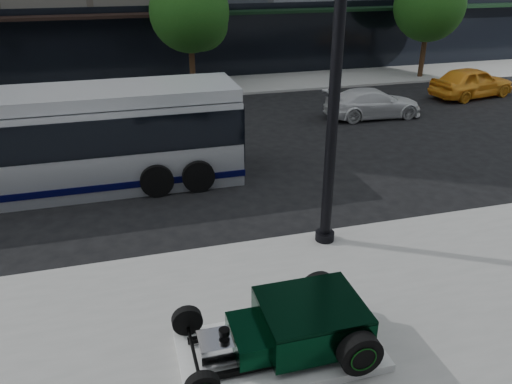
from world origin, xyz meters
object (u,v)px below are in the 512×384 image
object	(u,v)px
transit_bus	(29,143)
hot_rod	(299,324)
lamppost	(335,81)
white_sedan	(373,103)
yellow_taxi	(472,82)

from	to	relation	value
transit_bus	hot_rod	bearing A→B (deg)	-58.94
lamppost	white_sedan	xyz separation A→B (m)	(6.09, 9.27, -3.34)
transit_bus	yellow_taxi	bearing A→B (deg)	17.02
hot_rod	yellow_taxi	size ratio (longest dim) A/B	0.74
lamppost	hot_rod	bearing A→B (deg)	-119.61
hot_rod	transit_bus	size ratio (longest dim) A/B	0.27
lamppost	yellow_taxi	distance (m)	16.85
yellow_taxi	white_sedan	bearing A→B (deg)	95.35
transit_bus	yellow_taxi	world-z (taller)	transit_bus
transit_bus	yellow_taxi	xyz separation A→B (m)	(19.33, 5.92, -0.75)
lamppost	yellow_taxi	xyz separation A→B (m)	(12.33, 11.03, -3.21)
yellow_taxi	hot_rod	bearing A→B (deg)	124.90
white_sedan	yellow_taxi	distance (m)	6.49
transit_bus	white_sedan	size ratio (longest dim) A/B	2.89
white_sedan	yellow_taxi	size ratio (longest dim) A/B	0.96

